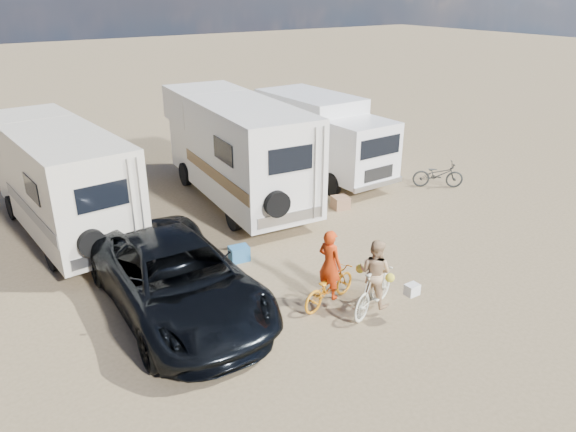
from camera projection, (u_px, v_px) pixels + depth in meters
ground at (367, 291)px, 12.60m from camera, size 140.00×140.00×0.00m
rv_main at (236, 152)px, 17.38m from camera, size 3.02×7.47×3.31m
rv_left at (60, 182)px, 15.02m from camera, size 2.75×6.96×3.05m
box_truck at (324, 138)px, 19.66m from camera, size 2.40×5.87×2.94m
dark_suv at (177, 279)px, 11.54m from camera, size 2.77×5.77×1.59m
bike_man at (329, 286)px, 11.95m from camera, size 1.75×0.97×0.87m
bike_woman at (374, 289)px, 11.66m from camera, size 1.78×1.10×1.04m
rider_man at (329, 271)px, 11.81m from camera, size 0.52×0.66×1.61m
rider_woman at (374, 280)px, 11.57m from camera, size 0.81×0.90×1.52m
bike_parked at (438, 175)px, 18.97m from camera, size 1.76×1.55×0.92m
cooler at (239, 254)px, 13.93m from camera, size 0.54×0.42×0.40m
crate at (340, 202)px, 17.24m from camera, size 0.58×0.58×0.39m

